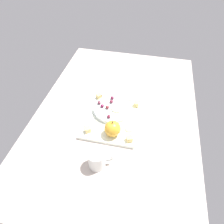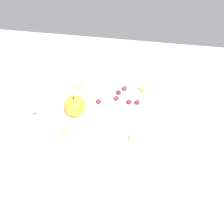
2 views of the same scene
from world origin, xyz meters
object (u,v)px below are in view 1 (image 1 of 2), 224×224
at_px(apple_whole, 112,129).
at_px(grape_4, 111,102).
at_px(cheese_cube_3, 136,104).
at_px(apple_slice_0, 117,108).
at_px(cheese_cube_2, 88,130).
at_px(platter, 113,117).
at_px(cracker_0, 129,129).
at_px(serving_dish, 112,109).
at_px(grape_0, 99,103).
at_px(cup, 97,159).
at_px(cheese_cube_1, 129,139).
at_px(grape_5, 112,98).
at_px(cracker_1, 128,99).
at_px(cracker_3, 87,124).
at_px(grape_3, 102,106).
at_px(cheese_cube_0, 99,96).
at_px(grape_1, 107,107).
at_px(grape_2, 109,116).
at_px(cracker_2, 138,100).

distance_m(apple_whole, grape_4, 0.19).
xyz_separation_m(cheese_cube_3, apple_slice_0, (-0.06, 0.09, 0.01)).
bearing_deg(cheese_cube_2, platter, -36.55).
bearing_deg(cracker_0, serving_dish, 45.67).
bearing_deg(grape_0, apple_whole, -146.80).
height_order(serving_dish, apple_whole, apple_whole).
bearing_deg(cup, apple_slice_0, -4.27).
relative_size(cheese_cube_1, grape_5, 1.34).
bearing_deg(cheese_cube_2, apple_slice_0, -35.14).
height_order(cracker_1, apple_slice_0, apple_slice_0).
bearing_deg(serving_dish, platter, -164.35).
relative_size(grape_0, grape_5, 1.00).
distance_m(platter, grape_5, 0.11).
distance_m(cracker_3, grape_5, 0.20).
height_order(cheese_cube_2, apple_slice_0, apple_slice_0).
bearing_deg(cheese_cube_1, serving_dish, 34.59).
bearing_deg(grape_3, cheese_cube_3, -68.07).
xyz_separation_m(platter, apple_slice_0, (0.03, -0.02, 0.03)).
height_order(cheese_cube_0, cracker_1, cheese_cube_0).
bearing_deg(serving_dish, cracker_0, -134.33).
xyz_separation_m(platter, grape_4, (0.07, 0.02, 0.04)).
height_order(cheese_cube_2, grape_3, grape_3).
height_order(cheese_cube_2, cracker_3, cheese_cube_2).
xyz_separation_m(platter, cheese_cube_2, (-0.12, 0.09, 0.02)).
height_order(apple_whole, cheese_cube_0, apple_whole).
height_order(cheese_cube_2, grape_5, grape_5).
bearing_deg(grape_1, cracker_3, 143.45).
relative_size(apple_whole, cheese_cube_3, 2.95).
bearing_deg(grape_1, apple_slice_0, -81.46).
height_order(cheese_cube_1, cracker_1, cheese_cube_1).
bearing_deg(cup, grape_0, 13.18).
xyz_separation_m(grape_3, grape_4, (0.04, -0.04, 0.00)).
xyz_separation_m(grape_2, grape_4, (0.10, 0.01, 0.00)).
bearing_deg(cheese_cube_0, grape_2, -149.38).
bearing_deg(cheese_cube_0, cheese_cube_1, -140.45).
relative_size(platter, grape_4, 17.43).
bearing_deg(grape_3, grape_1, -98.90).
height_order(grape_0, grape_1, same).
height_order(apple_whole, cracker_0, apple_whole).
xyz_separation_m(cracker_0, apple_slice_0, (0.10, 0.08, 0.02)).
distance_m(cracker_0, grape_4, 0.18).
bearing_deg(grape_1, platter, -126.09).
height_order(apple_whole, grape_5, apple_whole).
xyz_separation_m(cracker_1, cracker_3, (-0.22, 0.17, 0.00)).
height_order(cracker_3, grape_1, grape_1).
height_order(grape_0, apple_slice_0, grape_0).
relative_size(platter, apple_slice_0, 5.65).
bearing_deg(cheese_cube_2, cracker_2, -37.12).
xyz_separation_m(cheese_cube_3, cracker_2, (0.05, -0.00, -0.01)).
relative_size(cheese_cube_2, cheese_cube_3, 1.00).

